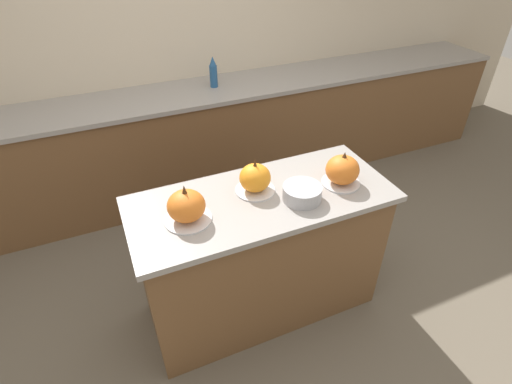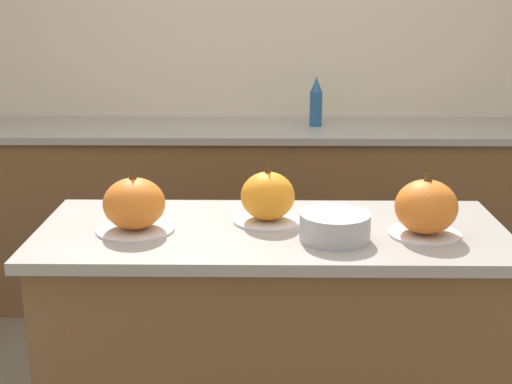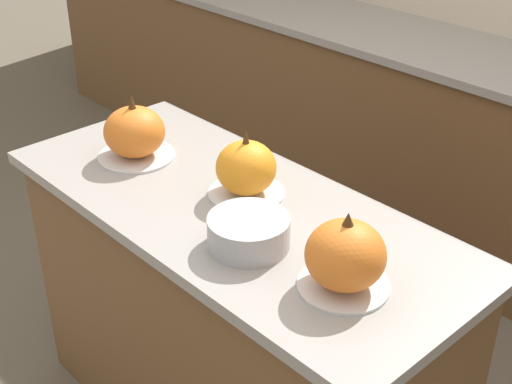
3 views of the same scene
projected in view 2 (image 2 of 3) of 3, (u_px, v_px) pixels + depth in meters
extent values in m
cube|color=beige|center=(269.00, 56.00, 3.82)|extent=(8.00, 0.06, 2.50)
cube|color=brown|center=(271.00, 362.00, 2.31)|extent=(1.38, 0.55, 0.85)
cube|color=gray|center=(272.00, 234.00, 2.19)|extent=(1.44, 0.61, 0.03)
cube|color=brown|center=(269.00, 217.00, 3.72)|extent=(6.00, 0.56, 0.89)
cube|color=gray|center=(269.00, 130.00, 3.59)|extent=(6.00, 0.60, 0.03)
cylinder|color=silver|center=(135.00, 229.00, 2.17)|extent=(0.24, 0.24, 0.01)
ellipsoid|color=orange|center=(134.00, 203.00, 2.15)|extent=(0.19, 0.19, 0.16)
cone|color=#4C2D14|center=(133.00, 172.00, 2.12)|extent=(0.03, 0.03, 0.05)
cylinder|color=silver|center=(268.00, 220.00, 2.25)|extent=(0.22, 0.22, 0.01)
ellipsoid|color=orange|center=(268.00, 196.00, 2.23)|extent=(0.17, 0.17, 0.15)
cone|color=#4C2D14|center=(268.00, 166.00, 2.21)|extent=(0.02, 0.02, 0.05)
cylinder|color=silver|center=(424.00, 234.00, 2.13)|extent=(0.22, 0.22, 0.01)
ellipsoid|color=orange|center=(426.00, 207.00, 2.10)|extent=(0.19, 0.19, 0.16)
cone|color=#4C2D14|center=(428.00, 176.00, 2.08)|extent=(0.03, 0.03, 0.03)
cylinder|color=#235184|center=(316.00, 109.00, 3.59)|extent=(0.06, 0.06, 0.17)
cone|color=#235184|center=(316.00, 84.00, 3.55)|extent=(0.06, 0.06, 0.07)
cylinder|color=#ADADB2|center=(335.00, 227.00, 2.08)|extent=(0.21, 0.21, 0.08)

